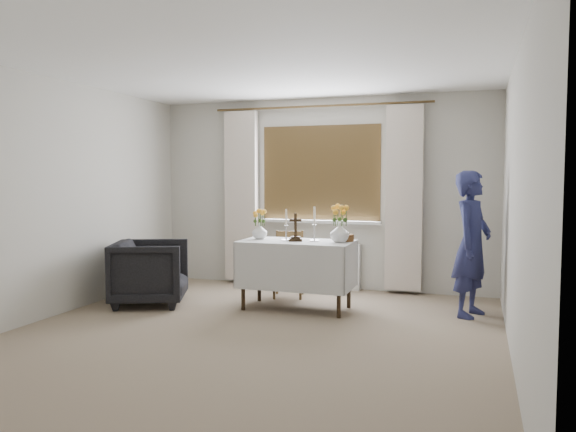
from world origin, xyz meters
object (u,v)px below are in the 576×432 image
(person, at_px, (472,244))
(wooden_cross, at_px, (295,227))
(flower_vase_left, at_px, (260,231))
(wooden_chair, at_px, (288,264))
(armchair, at_px, (150,272))
(altar_table, at_px, (296,275))
(flower_vase_right, at_px, (340,233))

(person, xyz_separation_m, wooden_cross, (-1.84, -0.32, 0.15))
(wooden_cross, distance_m, flower_vase_left, 0.46)
(wooden_chair, distance_m, armchair, 1.64)
(armchair, relative_size, person, 0.53)
(altar_table, distance_m, wooden_chair, 0.64)
(wooden_chair, relative_size, armchair, 0.98)
(armchair, relative_size, wooden_cross, 2.65)
(wooden_cross, bearing_deg, altar_table, 64.49)
(flower_vase_right, bearing_deg, flower_vase_left, 178.06)
(wooden_cross, height_order, flower_vase_right, wooden_cross)
(flower_vase_left, height_order, flower_vase_right, flower_vase_right)
(altar_table, height_order, flower_vase_right, flower_vase_right)
(wooden_chair, distance_m, flower_vase_left, 0.71)
(person, bearing_deg, wooden_cross, 119.04)
(person, bearing_deg, flower_vase_left, 115.28)
(altar_table, height_order, wooden_chair, wooden_chair)
(flower_vase_right, bearing_deg, armchair, -171.15)
(wooden_chair, bearing_deg, flower_vase_left, -121.05)
(flower_vase_right, bearing_deg, person, 11.54)
(armchair, height_order, flower_vase_left, flower_vase_left)
(armchair, bearing_deg, person, -102.45)
(armchair, xyz_separation_m, flower_vase_left, (1.21, 0.37, 0.48))
(altar_table, distance_m, flower_vase_left, 0.66)
(altar_table, bearing_deg, armchair, -169.14)
(person, relative_size, wooden_cross, 4.98)
(person, relative_size, flower_vase_left, 8.57)
(altar_table, xyz_separation_m, wooden_chair, (-0.29, 0.57, 0.02))
(person, height_order, flower_vase_right, person)
(wooden_chair, xyz_separation_m, flower_vase_left, (-0.17, -0.53, 0.45))
(wooden_chair, xyz_separation_m, armchair, (-1.38, -0.89, -0.03))
(armchair, xyz_separation_m, person, (3.51, 0.61, 0.40))
(armchair, height_order, flower_vase_right, flower_vase_right)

